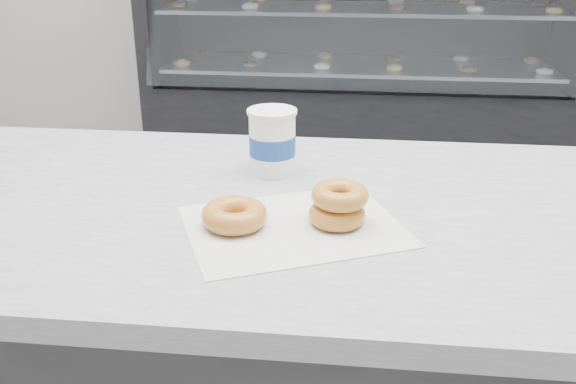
% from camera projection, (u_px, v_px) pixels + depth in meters
% --- Properties ---
extents(display_case, '(2.40, 0.74, 1.25)m').
position_uv_depth(display_case, '(358.00, 80.00, 3.76)').
color(display_case, black).
rests_on(display_case, ground).
extents(wax_paper, '(0.42, 0.37, 0.00)m').
position_uv_depth(wax_paper, '(293.00, 226.00, 1.04)').
color(wax_paper, silver).
rests_on(wax_paper, counter).
extents(donut_single, '(0.11, 0.11, 0.04)m').
position_uv_depth(donut_single, '(234.00, 215.00, 1.03)').
color(donut_single, '#C68036').
rests_on(donut_single, wax_paper).
extents(donut_stack, '(0.10, 0.10, 0.07)m').
position_uv_depth(donut_stack, '(338.00, 205.00, 1.04)').
color(donut_stack, '#C68036').
rests_on(donut_stack, wax_paper).
extents(coffee_cup, '(0.12, 0.12, 0.13)m').
position_uv_depth(coffee_cup, '(272.00, 141.00, 1.24)').
color(coffee_cup, white).
rests_on(coffee_cup, counter).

